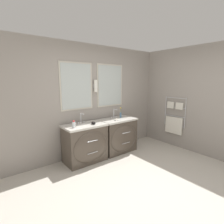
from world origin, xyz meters
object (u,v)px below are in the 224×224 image
vanity_left (86,143)px  vanity_right (118,135)px  toiletry_bottle (74,125)px  amenity_bowl (93,123)px  flower_vase (121,114)px

vanity_left → vanity_right: same height
toiletry_bottle → amenity_bowl: (0.46, -0.01, -0.04)m
vanity_right → amenity_bowl: 0.88m
vanity_left → flower_vase: bearing=5.9°
vanity_left → toiletry_bottle: bearing=-169.0°
vanity_right → amenity_bowl: bearing=-175.1°
vanity_left → vanity_right: size_ratio=1.00×
vanity_left → vanity_right: (0.93, 0.00, 0.00)m
vanity_left → flower_vase: size_ratio=3.41×
vanity_right → flower_vase: (0.17, 0.11, 0.51)m
vanity_left → flower_vase: flower_vase is taller
vanity_right → amenity_bowl: amenity_bowl is taller
vanity_right → toiletry_bottle: 1.31m
vanity_left → amenity_bowl: amenity_bowl is taller
vanity_left → toiletry_bottle: 0.56m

